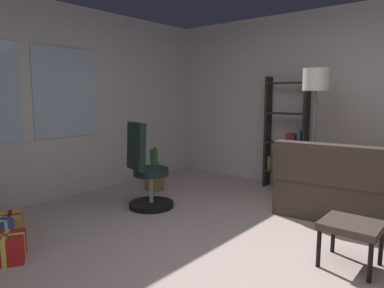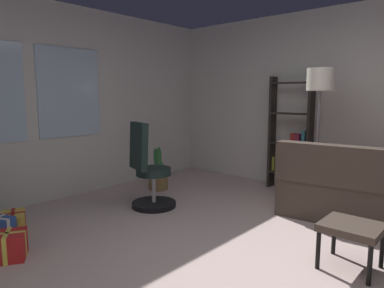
# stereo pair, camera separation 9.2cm
# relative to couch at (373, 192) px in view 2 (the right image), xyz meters

# --- Properties ---
(ground_plane) EXTENTS (5.29, 6.22, 0.10)m
(ground_plane) POSITION_rel_couch_xyz_m (-1.90, 0.33, -0.36)
(ground_plane) COLOR #C1A9A2
(wall_back_with_windows) EXTENTS (5.29, 0.12, 2.62)m
(wall_back_with_windows) POSITION_rel_couch_xyz_m (-1.92, 3.49, 1.00)
(wall_back_with_windows) COLOR silver
(wall_back_with_windows) RESTS_ON ground_plane
(wall_right_with_frames) EXTENTS (0.12, 6.22, 2.62)m
(wall_right_with_frames) POSITION_rel_couch_xyz_m (0.80, 0.33, 1.00)
(wall_right_with_frames) COLOR silver
(wall_right_with_frames) RESTS_ON ground_plane
(couch) EXTENTS (1.75, 1.78, 0.88)m
(couch) POSITION_rel_couch_xyz_m (0.00, 0.00, 0.00)
(couch) COLOR #40342C
(couch) RESTS_ON ground_plane
(footstool) EXTENTS (0.42, 0.45, 0.38)m
(footstool) POSITION_rel_couch_xyz_m (-1.39, -0.19, 0.01)
(footstool) COLOR #40342C
(footstool) RESTS_ON ground_plane
(gift_box_red) EXTENTS (0.38, 0.38, 0.24)m
(gift_box_red) POSITION_rel_couch_xyz_m (-3.17, 2.08, -0.20)
(gift_box_red) COLOR red
(gift_box_red) RESTS_ON ground_plane
(gift_box_gold) EXTENTS (0.34, 0.40, 0.23)m
(gift_box_gold) POSITION_rel_couch_xyz_m (-2.92, 2.61, -0.20)
(gift_box_gold) COLOR gold
(gift_box_gold) RESTS_ON ground_plane
(office_chair) EXTENTS (0.57, 0.56, 1.08)m
(office_chair) POSITION_rel_couch_xyz_m (-1.43, 2.22, 0.11)
(office_chair) COLOR black
(office_chair) RESTS_ON ground_plane
(bookshelf) EXTENTS (0.18, 0.64, 1.68)m
(bookshelf) POSITION_rel_couch_xyz_m (0.53, 1.28, 0.43)
(bookshelf) COLOR black
(bookshelf) RESTS_ON ground_plane
(floor_lamp) EXTENTS (0.34, 0.34, 1.74)m
(floor_lamp) POSITION_rel_couch_xyz_m (0.13, 0.72, 1.16)
(floor_lamp) COLOR slate
(floor_lamp) RESTS_ON ground_plane
(potted_plant) EXTENTS (0.29, 0.37, 0.64)m
(potted_plant) POSITION_rel_couch_xyz_m (-0.75, 2.78, -0.09)
(potted_plant) COLOR olive
(potted_plant) RESTS_ON ground_plane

